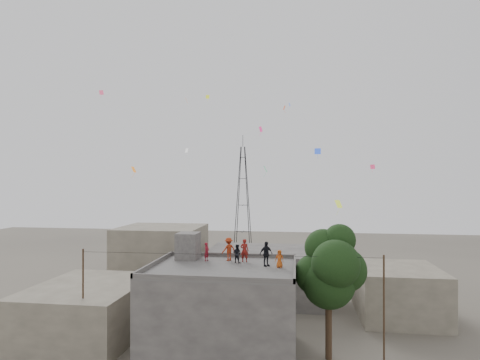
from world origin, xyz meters
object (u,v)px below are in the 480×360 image
object	(u,v)px
stair_head_box	(188,246)
transmission_tower	(243,199)
person_red_adult	(244,250)
person_dark_adult	(266,254)
tree	(331,269)

from	to	relation	value
stair_head_box	transmission_tower	xyz separation A→B (m)	(-0.80, 37.40, 1.97)
person_red_adult	person_dark_adult	bearing A→B (deg)	150.57
tree	person_red_adult	size ratio (longest dim) A/B	5.36
stair_head_box	person_red_adult	bearing A→B (deg)	-7.29
person_dark_adult	person_red_adult	bearing A→B (deg)	108.46
transmission_tower	person_red_adult	size ratio (longest dim) A/B	11.78
person_dark_adult	tree	bearing A→B (deg)	-37.25
person_red_adult	person_dark_adult	world-z (taller)	person_dark_adult
stair_head_box	person_red_adult	world-z (taller)	stair_head_box
transmission_tower	person_red_adult	distance (m)	38.39
tree	person_dark_adult	distance (m)	4.52
person_dark_adult	transmission_tower	bearing A→B (deg)	65.11
tree	person_red_adult	world-z (taller)	tree
person_red_adult	transmission_tower	bearing A→B (deg)	-74.94
transmission_tower	person_dark_adult	world-z (taller)	transmission_tower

